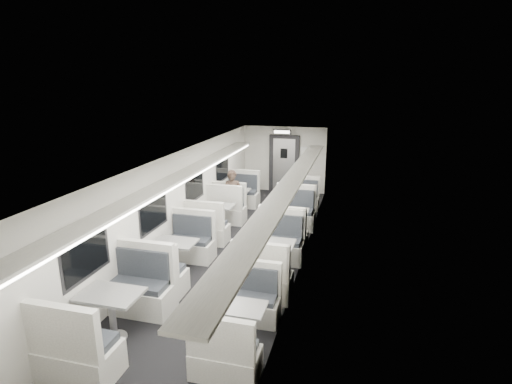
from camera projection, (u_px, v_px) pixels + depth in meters
The scene contains 19 objects.
room at pixel (235, 209), 9.01m from camera, with size 3.24×12.24×2.64m.
booth_left_a at pixel (235, 201), 12.34m from camera, with size 1.08×2.19×1.17m.
booth_left_b at pixel (218, 218), 10.90m from camera, with size 1.06×2.14×1.14m.
booth_left_c at pixel (176, 257), 8.47m from camera, with size 1.06×2.15×1.15m.
booth_left_d at pixel (112, 316), 6.32m from camera, with size 1.16×2.34×1.25m.
booth_right_a at pixel (300, 205), 12.16m from camera, with size 0.96×1.95×1.04m.
booth_right_b at pixel (290, 224), 10.35m from camera, with size 1.12×2.28×1.22m.
booth_right_c at pixel (272, 259), 8.35m from camera, with size 1.10×2.24×1.20m.
booth_right_d at pixel (240, 325), 6.21m from camera, with size 0.95×1.94×1.04m.
passenger at pixel (233, 197), 11.46m from camera, with size 0.57×0.37×1.55m, color black.
window_a at pixel (222, 168), 12.49m from camera, with size 0.02×1.18×0.84m, color black.
window_b at pixel (195, 185), 10.44m from camera, with size 0.02×1.18×0.84m, color black.
window_c at pixel (154, 211), 8.39m from camera, with size 0.02×1.18×0.84m, color black.
window_d at pixel (86, 254), 6.34m from camera, with size 0.02×1.18×0.84m, color black.
luggage_rack_left at pixel (177, 178), 8.83m from camera, with size 0.46×10.40×0.09m.
luggage_rack_right at pixel (288, 186), 8.23m from camera, with size 0.46×10.40×0.09m.
vestibule_door at pixel (284, 164), 14.58m from camera, with size 1.10×0.13×2.10m.
exit_sign at pixel (282, 132), 13.78m from camera, with size 0.62×0.12×0.16m.
wall_notice at pixel (305, 153), 14.26m from camera, with size 0.32×0.02×0.40m, color silver.
Camera 1 is at (2.60, -8.17, 4.03)m, focal length 28.00 mm.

